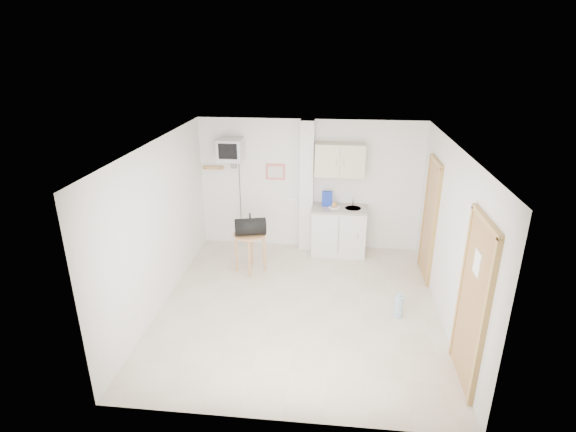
# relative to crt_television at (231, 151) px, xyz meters

# --- Properties ---
(ground) EXTENTS (4.50, 4.50, 0.00)m
(ground) POSITION_rel_crt_television_xyz_m (1.45, -2.02, -1.94)
(ground) COLOR beige
(ground) RESTS_ON ground
(room_envelope) EXTENTS (4.24, 4.54, 2.55)m
(room_envelope) POSITION_rel_crt_television_xyz_m (1.69, -1.93, -0.40)
(room_envelope) COLOR white
(room_envelope) RESTS_ON ground
(kitchenette) EXTENTS (1.03, 0.58, 2.10)m
(kitchenette) POSITION_rel_crt_television_xyz_m (2.02, -0.02, -1.13)
(kitchenette) COLOR silver
(kitchenette) RESTS_ON ground
(crt_television) EXTENTS (0.44, 0.45, 2.15)m
(crt_television) POSITION_rel_crt_television_xyz_m (0.00, 0.00, 0.00)
(crt_television) COLOR slate
(crt_television) RESTS_ON ground
(round_table) EXTENTS (0.57, 0.57, 0.72)m
(round_table) POSITION_rel_crt_television_xyz_m (0.50, -0.97, -1.32)
(round_table) COLOR #B8874A
(round_table) RESTS_ON ground
(duffel_bag) EXTENTS (0.58, 0.41, 0.39)m
(duffel_bag) POSITION_rel_crt_television_xyz_m (0.53, -1.02, -1.06)
(duffel_bag) COLOR black
(duffel_bag) RESTS_ON round_table
(water_bottle) EXTENTS (0.13, 0.13, 0.39)m
(water_bottle) POSITION_rel_crt_television_xyz_m (2.93, -2.14, -1.76)
(water_bottle) COLOR #95B4CA
(water_bottle) RESTS_ON ground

